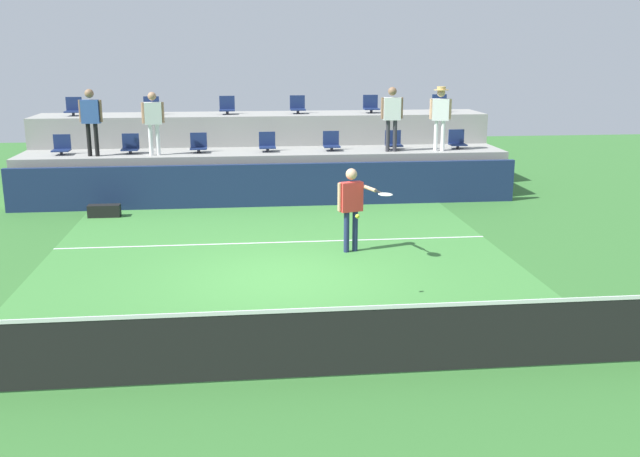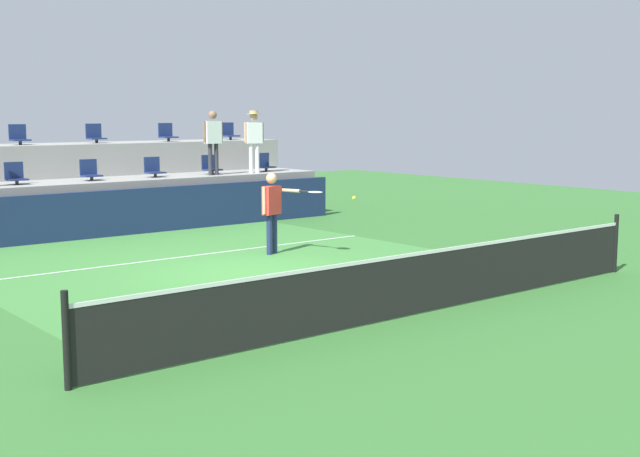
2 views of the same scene
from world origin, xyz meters
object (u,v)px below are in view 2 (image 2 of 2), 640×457
Objects in this scene: tennis_player at (273,205)px; spectator_with_hat at (254,135)px; stadium_chair_lower_right at (211,166)px; stadium_chair_upper_mid_right at (95,135)px; stadium_chair_lower_far_right at (264,164)px; tennis_ball at (354,198)px; stadium_chair_lower_center at (90,172)px; stadium_chair_upper_right at (167,134)px; stadium_chair_upper_mid_left at (19,136)px; stadium_chair_upper_far_right at (229,133)px; stadium_chair_lower_mid_left at (15,175)px; stadium_chair_lower_mid_right at (154,169)px; spectator_in_white at (213,136)px.

tennis_player is 6.33m from spectator_with_hat.
stadium_chair_upper_mid_right reaches higher than stadium_chair_lower_right.
stadium_chair_lower_far_right is 7.65× the size of tennis_ball.
tennis_player is at bearing -109.54° from stadium_chair_lower_right.
stadium_chair_upper_right reaches higher than stadium_chair_lower_center.
stadium_chair_lower_far_right is at bearing 31.88° from spectator_with_hat.
stadium_chair_upper_mid_left is 6.32m from stadium_chair_upper_far_right.
stadium_chair_lower_right and stadium_chair_lower_far_right have the same top height.
stadium_chair_upper_mid_right is (0.97, 1.80, 0.85)m from stadium_chair_lower_center.
tennis_player is (0.47, -7.50, -1.28)m from stadium_chair_upper_mid_right.
stadium_chair_upper_far_right is 11.27m from tennis_ball.
stadium_chair_lower_mid_left and stadium_chair_lower_far_right have the same top height.
stadium_chair_upper_mid_right reaches higher than stadium_chair_lower_center.
stadium_chair_upper_right is at bearing 139.65° from stadium_chair_lower_far_right.
stadium_chair_upper_mid_right is at bearing 149.29° from spectator_with_hat.
stadium_chair_lower_mid_right is at bearing 0.00° from stadium_chair_lower_mid_left.
stadium_chair_lower_mid_right is 1.00× the size of stadium_chair_upper_right.
stadium_chair_upper_mid_left is 0.30× the size of spectator_in_white.
stadium_chair_lower_mid_left is 1.00× the size of stadium_chair_upper_right.
stadium_chair_lower_right is at bearing 0.00° from stadium_chair_lower_mid_left.
spectator_in_white is 1.00× the size of spectator_with_hat.
stadium_chair_lower_far_right is at bearing 0.00° from stadium_chair_lower_mid_right.
spectator_in_white is (1.88, 5.31, 1.26)m from tennis_player.
tennis_player is at bearing -60.08° from stadium_chair_lower_mid_left.
tennis_player is at bearing -102.79° from stadium_chair_upper_right.
stadium_chair_upper_mid_left is at bearing 153.59° from spectator_in_white.
stadium_chair_upper_mid_right is 2.17m from stadium_chair_upper_right.
stadium_chair_lower_mid_left is 2.13m from stadium_chair_upper_mid_left.
tennis_ball is at bearing -105.29° from spectator_in_white.
stadium_chair_lower_right is at bearing -21.61° from stadium_chair_upper_mid_left.
stadium_chair_upper_far_right is (4.27, 0.00, 0.00)m from stadium_chair_upper_mid_right.
stadium_chair_lower_far_right is 1.00× the size of stadium_chair_upper_mid_left.
stadium_chair_lower_right is 2.02m from stadium_chair_upper_right.
stadium_chair_lower_mid_right is (1.74, 0.00, 0.00)m from stadium_chair_lower_center.
stadium_chair_lower_center is 4.74m from spectator_with_hat.
stadium_chair_upper_mid_right is 3.21m from spectator_in_white.
stadium_chair_lower_center is at bearing 175.28° from spectator_with_hat.
stadium_chair_lower_mid_right and stadium_chair_lower_right have the same top height.
spectator_in_white is at bearing 70.55° from tennis_player.
stadium_chair_lower_far_right is at bearing -40.35° from stadium_chair_upper_right.
stadium_chair_upper_right is 2.19m from spectator_in_white.
stadium_chair_upper_mid_left and stadium_chair_upper_far_right have the same top height.
spectator_with_hat reaches higher than stadium_chair_upper_right.
stadium_chair_upper_right reaches higher than tennis_player.
stadium_chair_lower_mid_left is 6.55m from spectator_with_hat.
stadium_chair_upper_mid_left is 4.91m from spectator_in_white.
tennis_player is 0.98× the size of spectator_with_hat.
stadium_chair_upper_far_right is at bearing 74.75° from spectator_with_hat.
stadium_chair_lower_right is 6.06m from tennis_player.
stadium_chair_upper_mid_left is 7.65× the size of tennis_ball.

